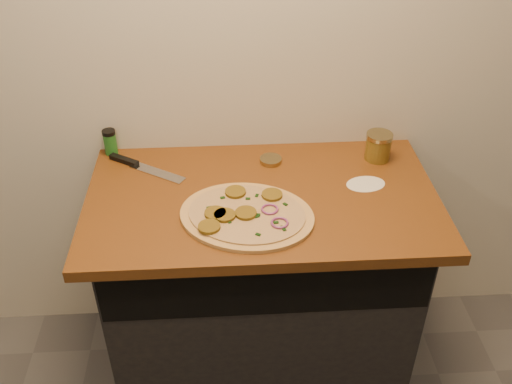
{
  "coord_description": "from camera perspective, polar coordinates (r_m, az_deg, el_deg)",
  "views": [
    {
      "loc": [
        -0.12,
        -0.15,
        2.04
      ],
      "look_at": [
        -0.02,
        1.36,
        0.95
      ],
      "focal_mm": 40.0,
      "sensor_mm": 36.0,
      "label": 1
    }
  ],
  "objects": [
    {
      "name": "spice_shaker",
      "position": [
        2.21,
        -14.38,
        4.87
      ],
      "size": [
        0.05,
        0.05,
        0.1
      ],
      "color": "#206622",
      "rests_on": "countertop"
    },
    {
      "name": "pizza",
      "position": [
        1.84,
        -0.99,
        -2.28
      ],
      "size": [
        0.53,
        0.53,
        0.03
      ],
      "color": "tan",
      "rests_on": "countertop"
    },
    {
      "name": "countertop",
      "position": [
        1.96,
        0.61,
        -0.69
      ],
      "size": [
        1.2,
        0.7,
        0.04
      ],
      "primitive_type": "cube",
      "color": "brown",
      "rests_on": "cabinet"
    },
    {
      "name": "chefs_knife",
      "position": [
        2.12,
        -11.57,
        2.57
      ],
      "size": [
        0.29,
        0.2,
        0.02
      ],
      "color": "#B7BAC1",
      "rests_on": "countertop"
    },
    {
      "name": "mason_jar_lid",
      "position": [
        2.11,
        1.49,
        3.2
      ],
      "size": [
        0.1,
        0.1,
        0.02
      ],
      "primitive_type": "cylinder",
      "rotation": [
        0.0,
        0.0,
        0.33
      ],
      "color": "#918154",
      "rests_on": "countertop"
    },
    {
      "name": "salsa_jar",
      "position": [
        2.15,
        12.13,
        4.49
      ],
      "size": [
        0.1,
        0.1,
        0.11
      ],
      "color": "maroon",
      "rests_on": "countertop"
    },
    {
      "name": "flour_spill",
      "position": [
        2.03,
        10.91,
        0.79
      ],
      "size": [
        0.16,
        0.16,
        0.0
      ],
      "primitive_type": "cylinder",
      "rotation": [
        0.0,
        0.0,
        0.17
      ],
      "color": "silver",
      "rests_on": "countertop"
    },
    {
      "name": "cabinet",
      "position": [
        2.27,
        0.48,
        -9.41
      ],
      "size": [
        1.1,
        0.6,
        0.86
      ],
      "primitive_type": "cube",
      "color": "black",
      "rests_on": "ground"
    }
  ]
}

